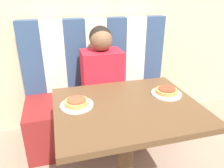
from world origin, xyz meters
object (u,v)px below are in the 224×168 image
Objects in this scene: plate_left at (77,105)px; pizza_left at (77,102)px; person at (101,65)px; pizza_right at (167,91)px; plate_right at (166,94)px.

plate_left is 0.02m from pizza_left.
person reaches higher than pizza_right.
pizza_right is (0.58, 0.00, 0.00)m from pizza_left.
plate_right is 1.38× the size of pizza_right.
plate_right is 0.02m from pizza_right.
plate_right is 0.58m from pizza_left.
pizza_right is (0.58, -0.00, 0.02)m from plate_left.
person is at bearing 65.20° from plate_left.
pizza_right reaches higher than plate_left.
plate_left is (-0.29, -0.63, -0.02)m from person.
plate_left is at bearing 180.00° from pizza_right.
person is at bearing 114.80° from pizza_right.
pizza_right is at bearing 0.00° from pizza_left.
pizza_left is 1.00× the size of pizza_right.
person is 3.27× the size of plate_left.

